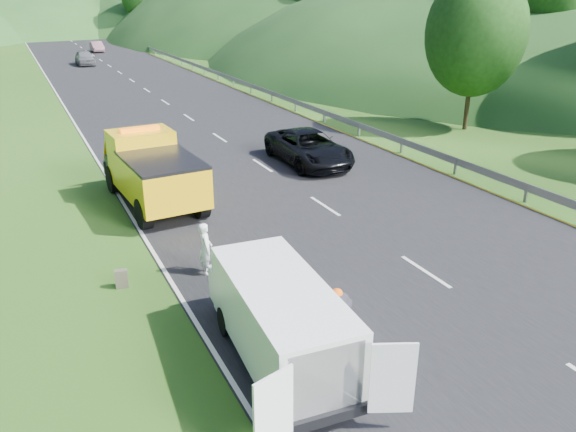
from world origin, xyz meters
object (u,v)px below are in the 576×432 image
child (254,298)px  passing_suv (308,164)px  worker (334,366)px  woman (207,273)px  suitcase (122,279)px  spare_tire (388,364)px  tow_truck (152,170)px  white_van (278,316)px

child → passing_suv: size_ratio=0.17×
worker → woman: bearing=71.2°
worker → suitcase: 6.68m
spare_tire → passing_suv: (5.70, 14.50, 0.00)m
tow_truck → suitcase: 6.79m
child → spare_tire: (1.56, -3.94, 0.00)m
spare_tire → tow_truck: bearing=100.2°
tow_truck → worker: (1.10, -11.91, -1.36)m
child → passing_suv: bearing=86.6°
tow_truck → child: tow_truck is taller
white_van → child: (0.56, 2.74, -1.14)m
white_van → child: white_van is taller
spare_tire → passing_suv: size_ratio=0.11×
tow_truck → spare_tire: 12.62m
tow_truck → child: 8.55m
white_van → tow_truck: bearing=94.7°
child → suitcase: (-3.07, 2.16, 0.27)m
woman → suitcase: 2.42m
woman → child: bearing=-147.9°
tow_truck → suitcase: bearing=-114.8°
child → suitcase: suitcase is taller
white_van → passing_suv: white_van is taller
white_van → passing_suv: 15.47m
suitcase → spare_tire: bearing=-52.8°
woman → spare_tire: (2.24, -5.87, 0.00)m
worker → white_van: bearing=112.6°
suitcase → passing_suv: size_ratio=0.10×
passing_suv → worker: bearing=-114.3°
white_van → worker: white_van is taller
suitcase → passing_suv: (10.32, 8.40, -0.27)m
child → passing_suv: 12.81m
woman → child: size_ratio=1.60×
tow_truck → white_van: size_ratio=1.14×
white_van → woman: 4.82m
worker → passing_suv: bearing=33.6°
woman → child: woman is taller
woman → passing_suv: 11.72m
child → passing_suv: passing_suv is taller
worker → suitcase: (-3.52, 5.67, 0.27)m
woman → worker: worker is taller
suitcase → white_van: bearing=-62.9°
tow_truck → child: bearing=-89.2°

